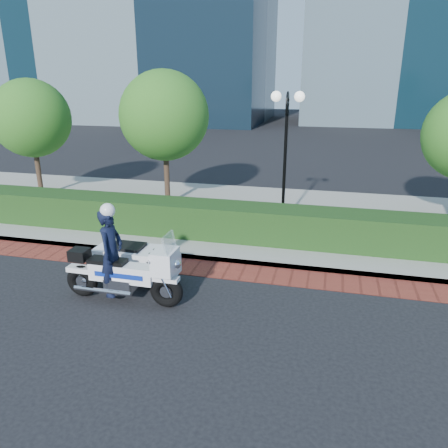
% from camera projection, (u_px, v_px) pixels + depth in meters
% --- Properties ---
extents(ground, '(120.00, 120.00, 0.00)m').
position_uv_depth(ground, '(211.00, 298.00, 9.92)').
color(ground, black).
rests_on(ground, ground).
extents(brick_strip, '(60.00, 1.00, 0.01)m').
position_uv_depth(brick_strip, '(226.00, 271.00, 11.29)').
color(brick_strip, maroon).
rests_on(brick_strip, ground).
extents(sidewalk, '(60.00, 8.00, 0.15)m').
position_uv_depth(sidewalk, '(256.00, 217.00, 15.41)').
color(sidewalk, gray).
rests_on(sidewalk, ground).
extents(hedge_main, '(18.00, 1.20, 1.00)m').
position_uv_depth(hedge_main, '(243.00, 222.00, 13.01)').
color(hedge_main, black).
rests_on(hedge_main, sidewalk).
extents(lamppost, '(1.02, 0.70, 4.21)m').
position_uv_depth(lamppost, '(286.00, 138.00, 13.52)').
color(lamppost, black).
rests_on(lamppost, sidewalk).
extents(tree_a, '(3.00, 3.00, 4.58)m').
position_uv_depth(tree_a, '(31.00, 118.00, 16.89)').
color(tree_a, '#332319').
rests_on(tree_a, sidewalk).
extents(tree_b, '(3.20, 3.20, 4.89)m').
position_uv_depth(tree_b, '(164.00, 116.00, 15.58)').
color(tree_b, '#332319').
rests_on(tree_b, sidewalk).
extents(police_motorcycle, '(2.79, 1.96, 2.26)m').
position_uv_depth(police_motorcycle, '(126.00, 262.00, 9.93)').
color(police_motorcycle, black).
rests_on(police_motorcycle, ground).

